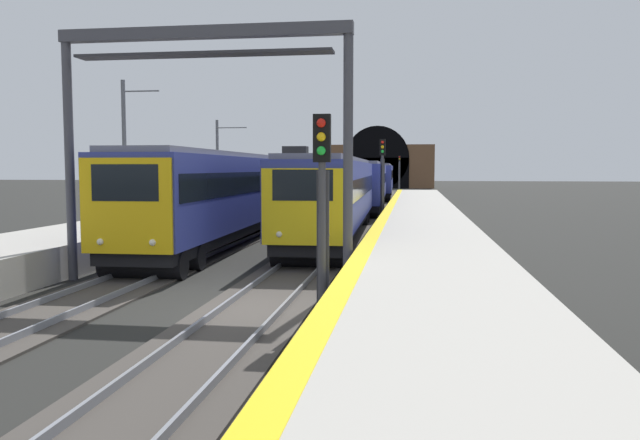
{
  "coord_description": "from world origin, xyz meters",
  "views": [
    {
      "loc": [
        -14.75,
        -3.74,
        3.43
      ],
      "look_at": [
        9.97,
        -0.13,
        1.39
      ],
      "focal_mm": 35.68,
      "sensor_mm": 36.0,
      "label": 1
    }
  ],
  "objects_px": {
    "overhead_signal_gantry": "(203,92)",
    "catenary_mast_near": "(218,165)",
    "railway_signal_mid": "(382,172)",
    "railway_signal_near": "(322,196)",
    "train_main_approaching": "(366,183)",
    "catenary_mast_far": "(125,155)",
    "railway_signal_far": "(399,171)",
    "train_adjacent_platform": "(296,183)"
  },
  "relations": [
    {
      "from": "catenary_mast_near",
      "to": "railway_signal_near",
      "type": "bearing_deg",
      "value": -159.08
    },
    {
      "from": "train_main_approaching",
      "to": "railway_signal_near",
      "type": "relative_size",
      "value": 13.78
    },
    {
      "from": "railway_signal_near",
      "to": "catenary_mast_near",
      "type": "xyz_separation_m",
      "value": [
        34.37,
        13.14,
        0.89
      ]
    },
    {
      "from": "railway_signal_mid",
      "to": "railway_signal_near",
      "type": "bearing_deg",
      "value": 0.0
    },
    {
      "from": "catenary_mast_far",
      "to": "railway_signal_near",
      "type": "bearing_deg",
      "value": -144.05
    },
    {
      "from": "train_adjacent_platform",
      "to": "train_main_approaching",
      "type": "bearing_deg",
      "value": 142.6
    },
    {
      "from": "railway_signal_mid",
      "to": "catenary_mast_near",
      "type": "relative_size",
      "value": 0.74
    },
    {
      "from": "train_main_approaching",
      "to": "railway_signal_mid",
      "type": "distance_m",
      "value": 10.18
    },
    {
      "from": "train_adjacent_platform",
      "to": "catenary_mast_near",
      "type": "xyz_separation_m",
      "value": [
        2.79,
        6.71,
        1.38
      ]
    },
    {
      "from": "railway_signal_mid",
      "to": "railway_signal_far",
      "type": "bearing_deg",
      "value": -180.0
    },
    {
      "from": "train_main_approaching",
      "to": "train_adjacent_platform",
      "type": "relative_size",
      "value": 1.13
    },
    {
      "from": "railway_signal_near",
      "to": "railway_signal_mid",
      "type": "distance_m",
      "value": 27.98
    },
    {
      "from": "railway_signal_near",
      "to": "catenary_mast_near",
      "type": "bearing_deg",
      "value": -159.08
    },
    {
      "from": "train_main_approaching",
      "to": "railway_signal_mid",
      "type": "xyz_separation_m",
      "value": [
        -9.98,
        -1.76,
        0.99
      ]
    },
    {
      "from": "train_adjacent_platform",
      "to": "catenary_mast_far",
      "type": "relative_size",
      "value": 6.94
    },
    {
      "from": "overhead_signal_gantry",
      "to": "catenary_mast_near",
      "type": "height_order",
      "value": "overhead_signal_gantry"
    },
    {
      "from": "overhead_signal_gantry",
      "to": "catenary_mast_far",
      "type": "height_order",
      "value": "catenary_mast_far"
    },
    {
      "from": "railway_signal_mid",
      "to": "overhead_signal_gantry",
      "type": "height_order",
      "value": "overhead_signal_gantry"
    },
    {
      "from": "overhead_signal_gantry",
      "to": "catenary_mast_near",
      "type": "relative_size",
      "value": 1.22
    },
    {
      "from": "train_main_approaching",
      "to": "railway_signal_far",
      "type": "distance_m",
      "value": 42.86
    },
    {
      "from": "railway_signal_far",
      "to": "overhead_signal_gantry",
      "type": "bearing_deg",
      "value": -3.06
    },
    {
      "from": "catenary_mast_near",
      "to": "train_main_approaching",
      "type": "bearing_deg",
      "value": -72.49
    },
    {
      "from": "overhead_signal_gantry",
      "to": "railway_signal_near",
      "type": "bearing_deg",
      "value": -135.46
    },
    {
      "from": "railway_signal_mid",
      "to": "railway_signal_far",
      "type": "distance_m",
      "value": 52.8
    },
    {
      "from": "train_main_approaching",
      "to": "catenary_mast_far",
      "type": "bearing_deg",
      "value": -31.29
    },
    {
      "from": "catenary_mast_near",
      "to": "catenary_mast_far",
      "type": "xyz_separation_m",
      "value": [
        -16.23,
        0.02,
        0.43
      ]
    },
    {
      "from": "railway_signal_near",
      "to": "railway_signal_far",
      "type": "bearing_deg",
      "value": -180.0
    },
    {
      "from": "overhead_signal_gantry",
      "to": "railway_signal_mid",
      "type": "bearing_deg",
      "value": -9.75
    },
    {
      "from": "train_adjacent_platform",
      "to": "railway_signal_far",
      "type": "distance_m",
      "value": 49.62
    },
    {
      "from": "train_adjacent_platform",
      "to": "overhead_signal_gantry",
      "type": "distance_m",
      "value": 27.71
    },
    {
      "from": "train_main_approaching",
      "to": "train_adjacent_platform",
      "type": "height_order",
      "value": "train_adjacent_platform"
    },
    {
      "from": "train_adjacent_platform",
      "to": "railway_signal_mid",
      "type": "relative_size",
      "value": 10.53
    },
    {
      "from": "train_adjacent_platform",
      "to": "railway_signal_mid",
      "type": "height_order",
      "value": "railway_signal_mid"
    },
    {
      "from": "overhead_signal_gantry",
      "to": "catenary_mast_far",
      "type": "xyz_separation_m",
      "value": [
        13.98,
        9.06,
        -1.51
      ]
    },
    {
      "from": "railway_signal_mid",
      "to": "railway_signal_far",
      "type": "relative_size",
      "value": 1.0
    },
    {
      "from": "railway_signal_far",
      "to": "catenary_mast_far",
      "type": "relative_size",
      "value": 0.66
    },
    {
      "from": "train_main_approaching",
      "to": "railway_signal_near",
      "type": "distance_m",
      "value": 38.0
    },
    {
      "from": "railway_signal_near",
      "to": "railway_signal_mid",
      "type": "bearing_deg",
      "value": -180.0
    },
    {
      "from": "railway_signal_mid",
      "to": "catenary_mast_far",
      "type": "height_order",
      "value": "catenary_mast_far"
    },
    {
      "from": "railway_signal_far",
      "to": "catenary_mast_near",
      "type": "bearing_deg",
      "value": -15.81
    },
    {
      "from": "railway_signal_near",
      "to": "overhead_signal_gantry",
      "type": "xyz_separation_m",
      "value": [
        4.16,
        4.09,
        2.84
      ]
    },
    {
      "from": "railway_signal_mid",
      "to": "catenary_mast_far",
      "type": "relative_size",
      "value": 0.66
    }
  ]
}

